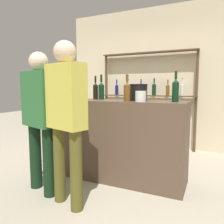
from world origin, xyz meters
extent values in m
plane|color=#B2A893|center=(0.00, 0.00, 0.00)|extent=(16.00, 16.00, 0.00)
cube|color=brown|center=(0.00, 0.00, 0.52)|extent=(1.92, 0.56, 1.04)
cube|color=beige|center=(0.00, 1.88, 1.40)|extent=(3.52, 0.12, 2.80)
cylinder|color=#4C3828|center=(-0.93, 1.70, 0.95)|extent=(0.05, 0.05, 1.91)
cylinder|color=#4C3828|center=(0.93, 1.70, 0.95)|extent=(0.05, 0.05, 1.91)
cube|color=#4C3828|center=(0.00, 1.70, 1.90)|extent=(1.90, 0.18, 0.02)
cube|color=#4C3828|center=(0.00, 1.70, 1.05)|extent=(1.90, 0.18, 0.02)
cylinder|color=#0F1956|center=(-0.67, 1.70, 1.15)|extent=(0.07, 0.07, 0.19)
cone|color=#0F1956|center=(-0.67, 1.70, 1.27)|extent=(0.07, 0.07, 0.03)
cylinder|color=#0F1956|center=(-0.67, 1.70, 1.33)|extent=(0.03, 0.03, 0.10)
cylinder|color=gold|center=(-0.67, 1.70, 1.39)|extent=(0.03, 0.03, 0.01)
cylinder|color=silver|center=(-0.40, 1.70, 1.15)|extent=(0.06, 0.06, 0.19)
cone|color=silver|center=(-0.40, 1.70, 1.26)|extent=(0.06, 0.06, 0.03)
cylinder|color=silver|center=(-0.40, 1.70, 1.32)|extent=(0.02, 0.02, 0.09)
cylinder|color=#232328|center=(-0.40, 1.70, 1.37)|extent=(0.03, 0.03, 0.01)
cylinder|color=#0F1956|center=(-0.13, 1.70, 1.15)|extent=(0.06, 0.06, 0.19)
cone|color=#0F1956|center=(-0.13, 1.70, 1.26)|extent=(0.06, 0.06, 0.03)
cylinder|color=#0F1956|center=(-0.13, 1.70, 1.32)|extent=(0.02, 0.02, 0.09)
cylinder|color=#232328|center=(-0.13, 1.70, 1.38)|extent=(0.03, 0.03, 0.01)
cylinder|color=black|center=(0.13, 1.70, 1.16)|extent=(0.08, 0.08, 0.21)
cone|color=black|center=(0.13, 1.70, 1.28)|extent=(0.08, 0.08, 0.04)
cylinder|color=black|center=(0.13, 1.70, 1.35)|extent=(0.03, 0.03, 0.09)
cylinder|color=gold|center=(0.13, 1.70, 1.40)|extent=(0.03, 0.03, 0.01)
cylinder|color=brown|center=(0.40, 1.70, 1.15)|extent=(0.07, 0.07, 0.19)
cone|color=brown|center=(0.40, 1.70, 1.26)|extent=(0.07, 0.07, 0.03)
cylinder|color=brown|center=(0.40, 1.70, 1.31)|extent=(0.03, 0.03, 0.07)
cylinder|color=maroon|center=(0.40, 1.70, 1.36)|extent=(0.03, 0.03, 0.01)
cylinder|color=silver|center=(0.67, 1.70, 1.16)|extent=(0.07, 0.07, 0.20)
cone|color=silver|center=(0.67, 1.70, 1.28)|extent=(0.07, 0.07, 0.03)
cylinder|color=silver|center=(0.67, 1.70, 1.33)|extent=(0.03, 0.03, 0.08)
cylinder|color=black|center=(0.67, 1.70, 1.38)|extent=(0.03, 0.03, 0.01)
cylinder|color=black|center=(-0.21, 0.11, 1.14)|extent=(0.08, 0.08, 0.20)
cone|color=black|center=(-0.21, 0.11, 1.26)|extent=(0.08, 0.08, 0.04)
cylinder|color=black|center=(-0.21, 0.11, 1.33)|extent=(0.03, 0.03, 0.10)
cylinder|color=black|center=(-0.21, 0.11, 1.38)|extent=(0.03, 0.03, 0.01)
cylinder|color=black|center=(0.81, -0.03, 1.16)|extent=(0.08, 0.08, 0.22)
cone|color=black|center=(0.81, -0.03, 1.28)|extent=(0.08, 0.08, 0.03)
cylinder|color=black|center=(0.81, -0.03, 1.34)|extent=(0.03, 0.03, 0.09)
cylinder|color=maroon|center=(0.81, -0.03, 1.39)|extent=(0.03, 0.03, 0.01)
cylinder|color=brown|center=(0.27, -0.17, 1.14)|extent=(0.08, 0.08, 0.19)
cone|color=brown|center=(0.27, -0.17, 1.26)|extent=(0.08, 0.08, 0.04)
cylinder|color=brown|center=(0.27, -0.17, 1.31)|extent=(0.03, 0.03, 0.08)
cylinder|color=#232328|center=(0.27, -0.17, 1.36)|extent=(0.03, 0.03, 0.01)
cylinder|color=black|center=(-0.31, 0.11, 1.14)|extent=(0.07, 0.07, 0.20)
cone|color=black|center=(-0.31, 0.11, 1.26)|extent=(0.07, 0.07, 0.03)
cylinder|color=black|center=(-0.31, 0.11, 1.32)|extent=(0.03, 0.03, 0.09)
cylinder|color=maroon|center=(-0.31, 0.11, 1.37)|extent=(0.03, 0.03, 0.01)
cylinder|color=brown|center=(-0.59, -0.04, 1.14)|extent=(0.08, 0.08, 0.19)
cone|color=brown|center=(-0.59, -0.04, 1.25)|extent=(0.08, 0.08, 0.04)
cylinder|color=brown|center=(-0.59, -0.04, 1.30)|extent=(0.03, 0.03, 0.07)
cylinder|color=gold|center=(-0.59, -0.04, 1.35)|extent=(0.03, 0.03, 0.01)
cylinder|color=silver|center=(-0.67, -0.10, 1.05)|extent=(0.06, 0.06, 0.00)
cylinder|color=silver|center=(-0.67, -0.10, 1.09)|extent=(0.01, 0.01, 0.08)
cone|color=silver|center=(-0.67, -0.10, 1.16)|extent=(0.08, 0.08, 0.06)
cylinder|color=black|center=(0.35, 0.02, 1.14)|extent=(0.23, 0.23, 0.20)
cylinder|color=black|center=(0.35, 0.02, 1.25)|extent=(0.24, 0.24, 0.01)
cylinder|color=silver|center=(0.44, -0.15, 1.11)|extent=(0.13, 0.13, 0.13)
sphere|color=tan|center=(0.44, -0.18, 1.10)|extent=(0.02, 0.02, 0.02)
sphere|color=tan|center=(0.42, -0.16, 1.09)|extent=(0.02, 0.02, 0.02)
sphere|color=tan|center=(0.48, -0.15, 1.06)|extent=(0.02, 0.02, 0.02)
sphere|color=tan|center=(0.40, -0.17, 1.10)|extent=(0.02, 0.02, 0.02)
sphere|color=tan|center=(0.41, -0.13, 1.08)|extent=(0.02, 0.02, 0.02)
sphere|color=tan|center=(0.44, -0.17, 1.06)|extent=(0.02, 0.02, 0.02)
cylinder|color=black|center=(-0.41, -0.77, 0.39)|extent=(0.14, 0.14, 0.78)
cylinder|color=black|center=(-0.71, -0.67, 0.39)|extent=(0.14, 0.14, 0.78)
cube|color=#2D6B38|center=(-0.56, -0.72, 1.08)|extent=(0.53, 0.36, 0.61)
sphere|color=beige|center=(-0.56, -0.72, 1.50)|extent=(0.21, 0.21, 0.21)
cylinder|color=brown|center=(0.03, -0.89, 0.40)|extent=(0.12, 0.12, 0.80)
cylinder|color=brown|center=(-0.24, -0.81, 0.40)|extent=(0.12, 0.12, 0.80)
cube|color=#D1C64C|center=(-0.10, -0.85, 1.12)|extent=(0.47, 0.31, 0.64)
sphere|color=beige|center=(-0.10, -0.85, 1.55)|extent=(0.22, 0.22, 0.22)
camera|label=1|loc=(1.21, -2.61, 1.21)|focal=35.00mm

